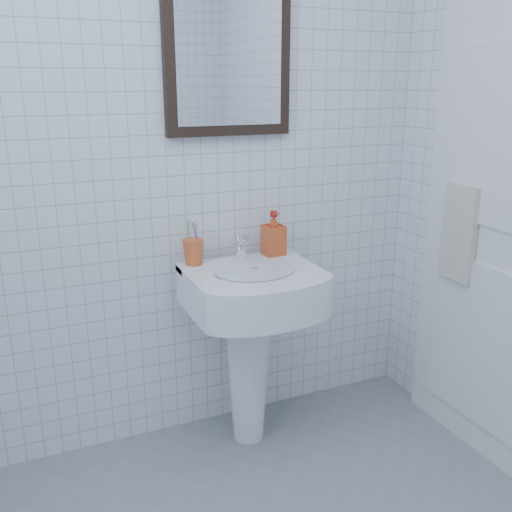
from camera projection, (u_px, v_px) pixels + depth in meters
name	position (u px, v px, depth m)	size (l,w,h in m)	color
wall_back	(165.00, 135.00, 2.13)	(2.20, 0.02, 2.50)	white
washbasin	(250.00, 326.00, 2.25)	(0.50, 0.37, 0.77)	white
faucet	(241.00, 249.00, 2.25)	(0.05, 0.10, 0.12)	white
toothbrush_cup	(193.00, 252.00, 2.19)	(0.08, 0.08, 0.10)	#E45C29
soap_dispenser	(274.00, 233.00, 2.31)	(0.08, 0.08, 0.18)	#C54713
wall_mirror	(228.00, 51.00, 2.12)	(0.50, 0.04, 0.62)	black
bathroom_door	(509.00, 209.00, 2.05)	(0.04, 0.80, 2.00)	white
towel_ring	(468.00, 188.00, 2.19)	(0.18, 0.18, 0.01)	white
hand_towel	(459.00, 233.00, 2.24)	(0.03, 0.16, 0.38)	silver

